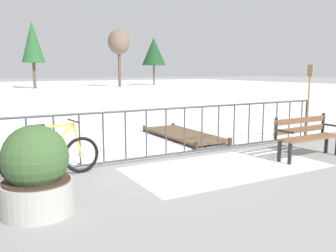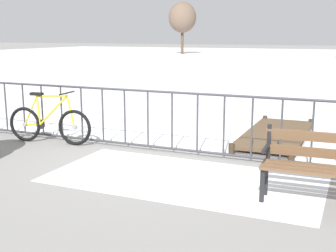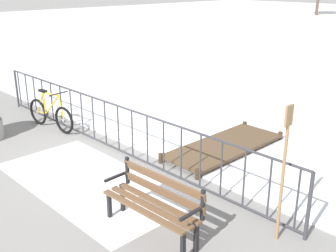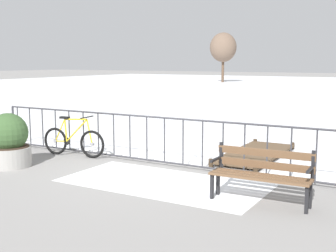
{
  "view_description": "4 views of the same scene",
  "coord_description": "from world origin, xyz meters",
  "views": [
    {
      "loc": [
        -3.3,
        -6.42,
        1.84
      ],
      "look_at": [
        0.33,
        0.09,
        0.67
      ],
      "focal_mm": 38.05,
      "sensor_mm": 36.0,
      "label": 1
    },
    {
      "loc": [
        3.09,
        -6.74,
        2.0
      ],
      "look_at": [
        0.44,
        -0.66,
        0.62
      ],
      "focal_mm": 47.23,
      "sensor_mm": 36.0,
      "label": 2
    },
    {
      "loc": [
        6.74,
        -4.85,
        3.48
      ],
      "look_at": [
        1.31,
        0.38,
        0.79
      ],
      "focal_mm": 44.32,
      "sensor_mm": 36.0,
      "label": 3
    },
    {
      "loc": [
        5.07,
        -8.15,
        2.26
      ],
      "look_at": [
        0.68,
        -0.63,
        0.99
      ],
      "focal_mm": 47.73,
      "sensor_mm": 36.0,
      "label": 4
    }
  ],
  "objects": [
    {
      "name": "oar_upright",
      "position": [
        4.21,
        -0.28,
        1.14
      ],
      "size": [
        0.04,
        0.16,
        1.98
      ],
      "color": "#937047",
      "rests_on": "ground"
    },
    {
      "name": "railing_fence",
      "position": [
        -0.0,
        0.0,
        0.56
      ],
      "size": [
        9.06,
        0.06,
        1.07
      ],
      "color": "#38383D",
      "rests_on": "ground"
    },
    {
      "name": "ground_plane",
      "position": [
        0.0,
        0.0,
        0.0
      ],
      "size": [
        160.0,
        160.0,
        0.0
      ],
      "primitive_type": "plane",
      "color": "gray"
    },
    {
      "name": "wooden_dock",
      "position": [
        1.69,
        1.7,
        0.12
      ],
      "size": [
        1.1,
        2.9,
        0.2
      ],
      "color": "brown",
      "rests_on": "ground"
    },
    {
      "name": "bicycle_near_railing",
      "position": [
        -2.15,
        -0.26,
        0.37
      ],
      "size": [
        1.71,
        0.52,
        0.97
      ],
      "color": "black",
      "rests_on": "ground"
    },
    {
      "name": "snow_patch",
      "position": [
        0.91,
        -1.2,
        0.0
      ],
      "size": [
        3.83,
        1.89,
        0.01
      ],
      "primitive_type": "cube",
      "color": "white",
      "rests_on": "ground"
    },
    {
      "name": "park_bench",
      "position": [
        2.86,
        -1.37,
        0.51
      ],
      "size": [
        1.62,
        0.54,
        0.89
      ],
      "color": "brown",
      "rests_on": "ground"
    }
  ]
}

